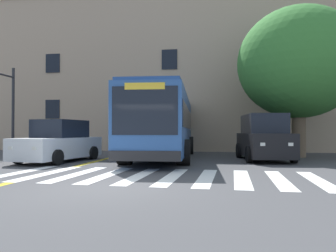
# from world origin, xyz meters

# --- Properties ---
(ground_plane) EXTENTS (120.00, 120.00, 0.00)m
(ground_plane) POSITION_xyz_m (0.00, 0.00, 0.00)
(ground_plane) COLOR #424244
(crosswalk) EXTENTS (10.22, 4.47, 0.01)m
(crosswalk) POSITION_xyz_m (0.88, 2.18, 0.00)
(crosswalk) COLOR white
(crosswalk) RESTS_ON ground
(lane_line_yellow_inner) EXTENTS (0.12, 36.00, 0.01)m
(lane_line_yellow_inner) POSITION_xyz_m (-2.93, 16.18, 0.00)
(lane_line_yellow_inner) COLOR gold
(lane_line_yellow_inner) RESTS_ON ground
(lane_line_yellow_outer) EXTENTS (0.12, 36.00, 0.01)m
(lane_line_yellow_outer) POSITION_xyz_m (-2.77, 16.18, 0.00)
(lane_line_yellow_outer) COLOR gold
(lane_line_yellow_outer) RESTS_ON ground
(city_bus) EXTENTS (3.45, 12.60, 3.39)m
(city_bus) POSITION_xyz_m (-0.04, 9.32, 1.84)
(city_bus) COLOR #2D5699
(city_bus) RESTS_ON ground
(car_white_near_lane) EXTENTS (2.64, 5.01, 1.95)m
(car_white_near_lane) POSITION_xyz_m (-4.54, 6.43, 0.88)
(car_white_near_lane) COLOR white
(car_white_near_lane) RESTS_ON ground
(car_black_far_lane) EXTENTS (2.50, 4.91, 2.24)m
(car_black_far_lane) POSITION_xyz_m (5.05, 8.59, 1.06)
(car_black_far_lane) COLOR black
(car_black_far_lane) RESTS_ON ground
(car_tan_behind_bus) EXTENTS (2.24, 4.86, 1.76)m
(car_tan_behind_bus) POSITION_xyz_m (0.80, 18.62, 0.80)
(car_tan_behind_bus) COLOR tan
(car_tan_behind_bus) RESTS_ON ground
(street_tree_curbside_large) EXTENTS (7.48, 7.14, 8.25)m
(street_tree_curbside_large) POSITION_xyz_m (7.22, 10.78, 5.17)
(street_tree_curbside_large) COLOR brown
(street_tree_curbside_large) RESTS_ON ground
(building_facade) EXTENTS (44.00, 6.86, 12.25)m
(building_facade) POSITION_xyz_m (-0.53, 18.11, 6.13)
(building_facade) COLOR tan
(building_facade) RESTS_ON ground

